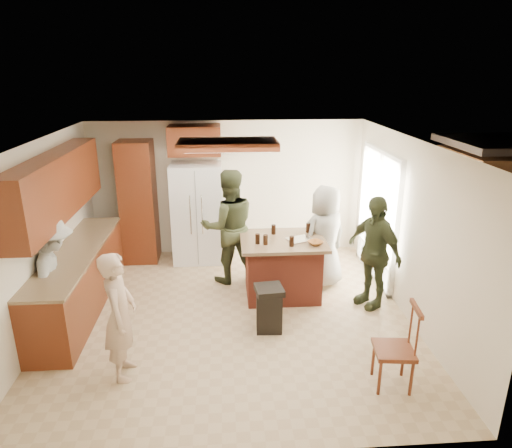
{
  "coord_description": "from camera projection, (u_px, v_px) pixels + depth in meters",
  "views": [
    {
      "loc": [
        -0.06,
        -5.79,
        3.39
      ],
      "look_at": [
        0.41,
        0.7,
        1.15
      ],
      "focal_mm": 32.0,
      "sensor_mm": 36.0,
      "label": 1
    }
  ],
  "objects": [
    {
      "name": "spindle_chair",
      "position": [
        396.0,
        350.0,
        5.0
      ],
      "size": [
        0.46,
        0.46,
        0.99
      ],
      "color": "maroon",
      "rests_on": "ground"
    },
    {
      "name": "room_shell",
      "position": [
        474.0,
        217.0,
        8.14
      ],
      "size": [
        8.0,
        5.2,
        5.0
      ],
      "color": "tan",
      "rests_on": "ground"
    },
    {
      "name": "person_counter",
      "position": [
        55.0,
        276.0,
        5.99
      ],
      "size": [
        0.66,
        1.1,
        1.6
      ],
      "primitive_type": "imported",
      "rotation": [
        0.0,
        0.0,
        1.76
      ],
      "color": "gray",
      "rests_on": "ground"
    },
    {
      "name": "kitchen_island",
      "position": [
        282.0,
        267.0,
        7.04
      ],
      "size": [
        1.28,
        1.03,
        0.93
      ],
      "color": "maroon",
      "rests_on": "ground"
    },
    {
      "name": "island_items",
      "position": [
        295.0,
        239.0,
        6.8
      ],
      "size": [
        1.02,
        0.71,
        0.15
      ],
      "color": "silver",
      "rests_on": "kitchen_island"
    },
    {
      "name": "left_cabinetry",
      "position": [
        72.0,
        248.0,
        6.48
      ],
      "size": [
        0.64,
        3.0,
        2.3
      ],
      "color": "maroon",
      "rests_on": "ground"
    },
    {
      "name": "person_behind_left",
      "position": [
        229.0,
        227.0,
        7.4
      ],
      "size": [
        1.01,
        0.73,
        1.89
      ],
      "primitive_type": "imported",
      "rotation": [
        0.0,
        0.0,
        3.34
      ],
      "color": "#353C23",
      "rests_on": "ground"
    },
    {
      "name": "back_wall_units",
      "position": [
        152.0,
        187.0,
        8.1
      ],
      "size": [
        1.8,
        0.6,
        2.45
      ],
      "color": "maroon",
      "rests_on": "ground"
    },
    {
      "name": "refrigerator",
      "position": [
        198.0,
        213.0,
        8.24
      ],
      "size": [
        0.9,
        0.76,
        1.8
      ],
      "color": "white",
      "rests_on": "ground"
    },
    {
      "name": "person_front_left",
      "position": [
        120.0,
        316.0,
        5.09
      ],
      "size": [
        0.42,
        0.57,
        1.52
      ],
      "primitive_type": "imported",
      "rotation": [
        0.0,
        0.0,
        1.6
      ],
      "color": "tan",
      "rests_on": "ground"
    },
    {
      "name": "person_behind_right",
      "position": [
        325.0,
        237.0,
        7.26
      ],
      "size": [
        0.97,
        0.86,
        1.67
      ],
      "primitive_type": "imported",
      "rotation": [
        0.0,
        0.0,
        3.65
      ],
      "color": "gray",
      "rests_on": "ground"
    },
    {
      "name": "person_side_right",
      "position": [
        374.0,
        252.0,
        6.64
      ],
      "size": [
        0.9,
        1.12,
        1.69
      ],
      "primitive_type": "imported",
      "rotation": [
        0.0,
        0.0,
        -1.1
      ],
      "color": "#303821",
      "rests_on": "ground"
    },
    {
      "name": "trash_bin",
      "position": [
        269.0,
        308.0,
        6.15
      ],
      "size": [
        0.4,
        0.4,
        0.63
      ],
      "color": "black",
      "rests_on": "ground"
    }
  ]
}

